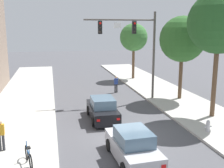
{
  "coord_description": "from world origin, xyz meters",
  "views": [
    {
      "loc": [
        -4.17,
        -14.94,
        6.35
      ],
      "look_at": [
        0.43,
        5.53,
        2.0
      ],
      "focal_mm": 44.03,
      "sensor_mm": 36.0,
      "label": 1
    }
  ],
  "objects_px": {
    "bicycle_leaning": "(29,157)",
    "street_tree_nearest": "(219,23)",
    "traffic_signal_mast": "(135,40)",
    "car_lead_black": "(102,110)",
    "pedestrian_sidewalk_left_walker": "(1,134)",
    "street_tree_second": "(182,39)",
    "fire_hydrant": "(208,126)",
    "pedestrian_crossing_road": "(116,84)",
    "car_following_silver": "(133,147)",
    "street_tree_third": "(134,38)"
  },
  "relations": [
    {
      "from": "fire_hydrant",
      "to": "street_tree_third",
      "type": "distance_m",
      "value": 18.61
    },
    {
      "from": "pedestrian_sidewalk_left_walker",
      "to": "street_tree_nearest",
      "type": "distance_m",
      "value": 15.02
    },
    {
      "from": "traffic_signal_mast",
      "to": "pedestrian_sidewalk_left_walker",
      "type": "height_order",
      "value": "traffic_signal_mast"
    },
    {
      "from": "fire_hydrant",
      "to": "street_tree_nearest",
      "type": "xyz_separation_m",
      "value": [
        1.95,
        2.63,
        6.13
      ]
    },
    {
      "from": "traffic_signal_mast",
      "to": "fire_hydrant",
      "type": "bearing_deg",
      "value": -76.27
    },
    {
      "from": "traffic_signal_mast",
      "to": "pedestrian_crossing_road",
      "type": "height_order",
      "value": "traffic_signal_mast"
    },
    {
      "from": "pedestrian_sidewalk_left_walker",
      "to": "street_tree_nearest",
      "type": "xyz_separation_m",
      "value": [
        13.69,
        2.67,
        5.57
      ]
    },
    {
      "from": "traffic_signal_mast",
      "to": "street_tree_third",
      "type": "height_order",
      "value": "traffic_signal_mast"
    },
    {
      "from": "pedestrian_sidewalk_left_walker",
      "to": "street_tree_second",
      "type": "relative_size",
      "value": 0.23
    },
    {
      "from": "pedestrian_crossing_road",
      "to": "fire_hydrant",
      "type": "height_order",
      "value": "pedestrian_crossing_road"
    },
    {
      "from": "fire_hydrant",
      "to": "street_tree_third",
      "type": "height_order",
      "value": "street_tree_third"
    },
    {
      "from": "street_tree_second",
      "to": "street_tree_third",
      "type": "height_order",
      "value": "street_tree_second"
    },
    {
      "from": "pedestrian_sidewalk_left_walker",
      "to": "street_tree_nearest",
      "type": "height_order",
      "value": "street_tree_nearest"
    },
    {
      "from": "car_lead_black",
      "to": "traffic_signal_mast",
      "type": "bearing_deg",
      "value": 50.18
    },
    {
      "from": "pedestrian_sidewalk_left_walker",
      "to": "pedestrian_crossing_road",
      "type": "xyz_separation_m",
      "value": [
        8.82,
        11.71,
        -0.15
      ]
    },
    {
      "from": "fire_hydrant",
      "to": "street_tree_second",
      "type": "bearing_deg",
      "value": 75.8
    },
    {
      "from": "fire_hydrant",
      "to": "pedestrian_sidewalk_left_walker",
      "type": "bearing_deg",
      "value": -179.82
    },
    {
      "from": "street_tree_third",
      "to": "traffic_signal_mast",
      "type": "bearing_deg",
      "value": -106.44
    },
    {
      "from": "car_following_silver",
      "to": "pedestrian_sidewalk_left_walker",
      "type": "distance_m",
      "value": 6.69
    },
    {
      "from": "bicycle_leaning",
      "to": "car_lead_black",
      "type": "bearing_deg",
      "value": 52.16
    },
    {
      "from": "pedestrian_sidewalk_left_walker",
      "to": "car_following_silver",
      "type": "bearing_deg",
      "value": -19.56
    },
    {
      "from": "car_lead_black",
      "to": "fire_hydrant",
      "type": "bearing_deg",
      "value": -34.87
    },
    {
      "from": "pedestrian_crossing_road",
      "to": "street_tree_third",
      "type": "xyz_separation_m",
      "value": [
        3.7,
        6.34,
        4.22
      ]
    },
    {
      "from": "pedestrian_sidewalk_left_walker",
      "to": "street_tree_second",
      "type": "height_order",
      "value": "street_tree_second"
    },
    {
      "from": "bicycle_leaning",
      "to": "street_tree_nearest",
      "type": "xyz_separation_m",
      "value": [
        12.24,
        4.51,
        6.09
      ]
    },
    {
      "from": "car_following_silver",
      "to": "pedestrian_crossing_road",
      "type": "bearing_deg",
      "value": 79.75
    },
    {
      "from": "traffic_signal_mast",
      "to": "street_tree_second",
      "type": "relative_size",
      "value": 1.05
    },
    {
      "from": "street_tree_nearest",
      "to": "street_tree_second",
      "type": "bearing_deg",
      "value": 89.89
    },
    {
      "from": "car_following_silver",
      "to": "street_tree_second",
      "type": "height_order",
      "value": "street_tree_second"
    },
    {
      "from": "street_tree_nearest",
      "to": "car_following_silver",
      "type": "bearing_deg",
      "value": -146.44
    },
    {
      "from": "fire_hydrant",
      "to": "street_tree_second",
      "type": "xyz_separation_m",
      "value": [
        1.96,
        7.75,
        4.83
      ]
    },
    {
      "from": "fire_hydrant",
      "to": "street_tree_second",
      "type": "distance_m",
      "value": 9.34
    },
    {
      "from": "street_tree_nearest",
      "to": "bicycle_leaning",
      "type": "bearing_deg",
      "value": -159.79
    },
    {
      "from": "bicycle_leaning",
      "to": "fire_hydrant",
      "type": "relative_size",
      "value": 2.41
    },
    {
      "from": "traffic_signal_mast",
      "to": "bicycle_leaning",
      "type": "xyz_separation_m",
      "value": [
        -8.24,
        -10.28,
        -4.78
      ]
    },
    {
      "from": "car_following_silver",
      "to": "pedestrian_crossing_road",
      "type": "height_order",
      "value": "pedestrian_crossing_road"
    },
    {
      "from": "traffic_signal_mast",
      "to": "street_tree_third",
      "type": "distance_m",
      "value": 10.02
    },
    {
      "from": "bicycle_leaning",
      "to": "street_tree_third",
      "type": "relative_size",
      "value": 0.26
    },
    {
      "from": "traffic_signal_mast",
      "to": "car_lead_black",
      "type": "height_order",
      "value": "traffic_signal_mast"
    },
    {
      "from": "street_tree_second",
      "to": "street_tree_nearest",
      "type": "bearing_deg",
      "value": -90.11
    },
    {
      "from": "street_tree_third",
      "to": "pedestrian_crossing_road",
      "type": "bearing_deg",
      "value": -120.3
    },
    {
      "from": "car_following_silver",
      "to": "pedestrian_crossing_road",
      "type": "xyz_separation_m",
      "value": [
        2.52,
        13.95,
        0.19
      ]
    },
    {
      "from": "street_tree_second",
      "to": "street_tree_third",
      "type": "relative_size",
      "value": 1.07
    },
    {
      "from": "street_tree_nearest",
      "to": "fire_hydrant",
      "type": "bearing_deg",
      "value": -126.54
    },
    {
      "from": "fire_hydrant",
      "to": "street_tree_nearest",
      "type": "distance_m",
      "value": 6.95
    },
    {
      "from": "traffic_signal_mast",
      "to": "street_tree_nearest",
      "type": "xyz_separation_m",
      "value": [
        4.0,
        -5.78,
        1.31
      ]
    },
    {
      "from": "car_following_silver",
      "to": "street_tree_nearest",
      "type": "relative_size",
      "value": 0.5
    },
    {
      "from": "car_following_silver",
      "to": "fire_hydrant",
      "type": "relative_size",
      "value": 5.98
    },
    {
      "from": "pedestrian_crossing_road",
      "to": "street_tree_second",
      "type": "height_order",
      "value": "street_tree_second"
    },
    {
      "from": "car_lead_black",
      "to": "car_following_silver",
      "type": "height_order",
      "value": "same"
    }
  ]
}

